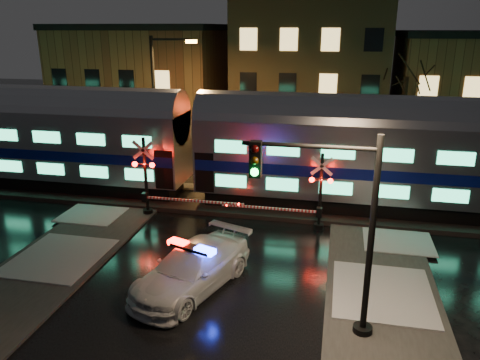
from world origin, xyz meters
name	(u,v)px	position (x,y,z in m)	size (l,w,h in m)	color
ground	(227,243)	(0.00, 0.00, 0.00)	(120.00, 120.00, 0.00)	black
ballast	(249,202)	(0.00, 5.00, 0.12)	(90.00, 4.20, 0.24)	black
sidewalk_left	(12,297)	(-6.50, -6.00, 0.06)	(4.00, 20.00, 0.12)	#2D2D2D
sidewalk_right	(389,346)	(6.50, -6.00, 0.06)	(4.00, 20.00, 0.12)	#2D2D2D
building_left	(145,82)	(-13.00, 22.00, 4.50)	(14.00, 10.00, 9.00)	brown
building_mid	(311,70)	(2.00, 22.50, 5.75)	(12.00, 11.00, 11.50)	brown
building_right	(475,93)	(15.00, 22.00, 4.25)	(12.00, 10.00, 8.50)	brown
train	(192,141)	(-3.13, 5.00, 3.38)	(51.00, 3.12, 5.92)	black
police_car	(192,268)	(-0.37, -3.95, 0.82)	(4.01, 6.00, 1.79)	silver
crossing_signal_right	(312,199)	(3.57, 2.30, 1.55)	(5.31, 0.64, 3.76)	black
crossing_signal_left	(152,185)	(-4.44, 2.31, 1.69)	(5.78, 0.66, 4.09)	black
traffic_light	(336,233)	(4.70, -5.55, 3.44)	(4.18, 0.73, 6.46)	black
streetlight	(159,98)	(-6.51, 9.00, 5.06)	(2.93, 0.31, 8.77)	black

